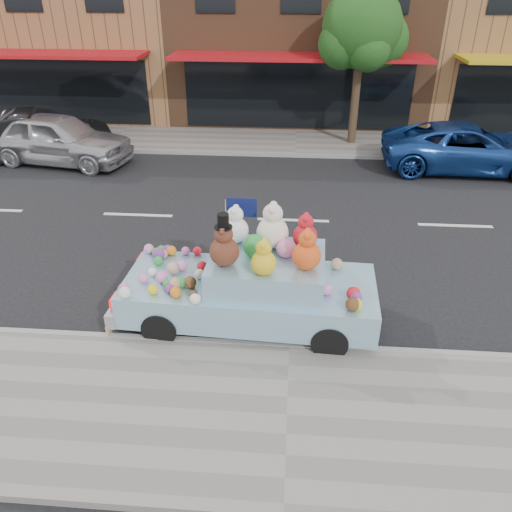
# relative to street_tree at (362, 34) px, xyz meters

# --- Properties ---
(ground) EXTENTS (120.00, 120.00, 0.00)m
(ground) POSITION_rel_street_tree_xyz_m (-2.03, -6.55, -3.69)
(ground) COLOR black
(ground) RESTS_ON ground
(near_sidewalk) EXTENTS (60.00, 3.00, 0.12)m
(near_sidewalk) POSITION_rel_street_tree_xyz_m (-2.03, -13.05, -3.63)
(near_sidewalk) COLOR gray
(near_sidewalk) RESTS_ON ground
(far_sidewalk) EXTENTS (60.00, 3.00, 0.12)m
(far_sidewalk) POSITION_rel_street_tree_xyz_m (-2.03, -0.05, -3.63)
(far_sidewalk) COLOR gray
(far_sidewalk) RESTS_ON ground
(near_kerb) EXTENTS (60.00, 0.12, 0.13)m
(near_kerb) POSITION_rel_street_tree_xyz_m (-2.03, -11.55, -3.63)
(near_kerb) COLOR gray
(near_kerb) RESTS_ON ground
(far_kerb) EXTENTS (60.00, 0.12, 0.13)m
(far_kerb) POSITION_rel_street_tree_xyz_m (-2.03, -1.55, -3.63)
(far_kerb) COLOR gray
(far_kerb) RESTS_ON ground
(storefront_left) EXTENTS (10.00, 9.80, 7.30)m
(storefront_left) POSITION_rel_street_tree_xyz_m (-12.03, 5.42, -0.05)
(storefront_left) COLOR #8E5F3B
(storefront_left) RESTS_ON ground
(storefront_mid) EXTENTS (10.00, 9.80, 7.30)m
(storefront_mid) POSITION_rel_street_tree_xyz_m (-2.03, 5.42, -0.05)
(storefront_mid) COLOR brown
(storefront_mid) RESTS_ON ground
(street_tree) EXTENTS (3.00, 2.70, 5.22)m
(street_tree) POSITION_rel_street_tree_xyz_m (0.00, 0.00, 0.00)
(street_tree) COLOR #38281C
(street_tree) RESTS_ON ground
(car_silver) EXTENTS (4.98, 2.71, 1.61)m
(car_silver) POSITION_rel_street_tree_xyz_m (-9.64, -2.74, -2.89)
(car_silver) COLOR #BCBCC1
(car_silver) RESTS_ON ground
(car_blue) EXTENTS (5.20, 2.52, 1.43)m
(car_blue) POSITION_rel_street_tree_xyz_m (3.27, -2.38, -2.98)
(car_blue) COLOR #1B4297
(car_blue) RESTS_ON ground
(car_dark) EXTENTS (4.84, 2.89, 1.51)m
(car_dark) POSITION_rel_street_tree_xyz_m (-10.56, -2.18, -2.94)
(car_dark) COLOR black
(car_dark) RESTS_ON ground
(art_car) EXTENTS (4.56, 1.96, 2.25)m
(art_car) POSITION_rel_street_tree_xyz_m (-2.72, -10.80, -2.91)
(art_car) COLOR black
(art_car) RESTS_ON ground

